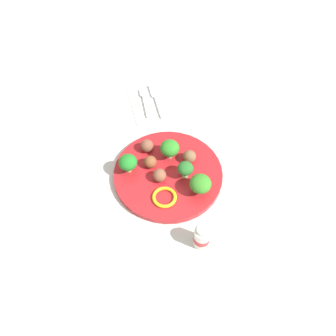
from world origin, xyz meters
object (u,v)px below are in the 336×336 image
Objects in this scene: napkin at (151,103)px; broccoli_floret_far_rim at (170,148)px; broccoli_floret_mid_right at (200,184)px; broccoli_floret_front_right at (128,163)px; pepper_ring_mid_left at (164,197)px; broccoli_floret_back_right at (185,169)px; yogurt_bottle at (202,237)px; meatball_center at (150,162)px; meatball_mid_right at (147,146)px; fork at (145,101)px; meatball_front_right at (160,175)px; knife at (157,99)px; meatball_near_rim at (189,157)px; plate at (168,174)px.

broccoli_floret_far_rim is at bearing -174.34° from napkin.
broccoli_floret_mid_right is 1.04× the size of broccoli_floret_front_right.
broccoli_floret_mid_right is 0.09m from pepper_ring_mid_left.
broccoli_floret_mid_right is at bearing -152.00° from broccoli_floret_back_right.
broccoli_floret_back_right is 0.18m from yogurt_bottle.
broccoli_floret_far_rim reaches higher than pepper_ring_mid_left.
broccoli_floret_far_rim is 1.71× the size of meatball_center.
meatball_mid_right reaches higher than fork.
napkin is 2.48× the size of yogurt_bottle.
meatball_mid_right is at bearing 18.18° from yogurt_bottle.
broccoli_floret_back_right is 0.29m from napkin.
broccoli_floret_mid_right reaches higher than meatball_front_right.
pepper_ring_mid_left reaches higher than knife.
napkin is (0.29, 0.05, -0.04)m from broccoli_floret_back_right.
meatball_mid_right is at bearing -41.63° from broccoli_floret_front_right.
broccoli_floret_front_right is at bearing 39.35° from pepper_ring_mid_left.
napkin is 0.02m from knife.
broccoli_floret_back_right is 1.43× the size of meatball_near_rim.
meatball_center is at bearing 55.70° from plate.
meatball_mid_right is 0.24× the size of knife.
broccoli_floret_front_right is 0.32× the size of napkin.
meatball_mid_right is 0.21m from knife.
plate is at bearing 116.40° from meatball_near_rim.
meatball_mid_right is at bearing 175.28° from fork.
broccoli_floret_far_rim is at bearing -14.25° from pepper_ring_mid_left.
fork is at bearing 94.95° from knife.
plate is 2.32× the size of fork.
pepper_ring_mid_left is (-0.10, -0.02, -0.01)m from meatball_center.
meatball_near_rim is (0.03, -0.06, 0.03)m from plate.
pepper_ring_mid_left is (-0.06, 0.06, -0.03)m from broccoli_floret_back_right.
broccoli_floret_back_right is 0.29× the size of napkin.
meatball_mid_right reaches higher than napkin.
broccoli_floret_mid_right reaches higher than fork.
pepper_ring_mid_left is at bearing -140.65° from broccoli_floret_front_right.
fork is (0.29, 0.07, -0.04)m from broccoli_floret_back_right.
broccoli_floret_far_rim is 0.25m from yogurt_bottle.
meatball_near_rim reaches higher than napkin.
meatball_center is at bearing 12.01° from pepper_ring_mid_left.
knife is (0.30, 0.03, -0.04)m from broccoli_floret_back_right.
broccoli_floret_back_right is 0.91× the size of broccoli_floret_front_right.
broccoli_floret_far_rim is 0.92× the size of pepper_ring_mid_left.
meatball_center is at bearing 176.86° from fork.
broccoli_floret_back_right is (-0.02, -0.04, 0.04)m from plate.
meatball_center is at bearing -82.59° from broccoli_floret_front_right.
fork is at bearing -4.72° from meatball_mid_right.
meatball_near_rim is 0.28× the size of fork.
fork is 0.83× the size of knife.
fork is (0.29, 0.00, -0.03)m from meatball_front_right.
meatball_front_right is 0.10m from meatball_mid_right.
pepper_ring_mid_left is at bearing 165.11° from plate.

